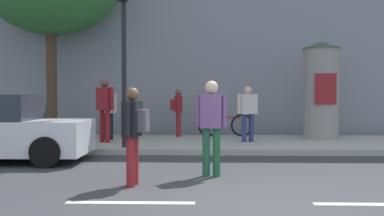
{
  "coord_description": "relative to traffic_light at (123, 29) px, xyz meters",
  "views": [
    {
      "loc": [
        -0.67,
        -6.46,
        1.52
      ],
      "look_at": [
        -0.91,
        2.0,
        1.26
      ],
      "focal_mm": 44.07,
      "sensor_mm": 36.0,
      "label": 1
    }
  ],
  "objects": [
    {
      "name": "bicycle_leaning",
      "position": [
        2.69,
        3.21,
        -2.57
      ],
      "size": [
        1.77,
        0.11,
        1.09
      ],
      "color": "black",
      "rests_on": "sidewalk_curb"
    },
    {
      "name": "building_backdrop",
      "position": [
        2.72,
        6.76,
        1.27
      ],
      "size": [
        36.0,
        5.0,
        8.75
      ],
      "primitive_type": "cube",
      "color": "gray",
      "rests_on": "ground_plane"
    },
    {
      "name": "traffic_light",
      "position": [
        0.0,
        0.0,
        0.0
      ],
      "size": [
        0.24,
        0.45,
        4.41
      ],
      "color": "black",
      "rests_on": "sidewalk_curb"
    },
    {
      "name": "pedestrian_in_light_jacket",
      "position": [
        0.87,
        -4.04,
        -2.15
      ],
      "size": [
        0.42,
        0.61,
        1.62
      ],
      "color": "maroon",
      "rests_on": "ground_plane"
    },
    {
      "name": "pedestrian_in_red_top",
      "position": [
        3.24,
        1.55,
        -2.04
      ],
      "size": [
        0.6,
        0.46,
        1.56
      ],
      "color": "navy",
      "rests_on": "sidewalk_curb"
    },
    {
      "name": "pedestrian_near_pole",
      "position": [
        2.16,
        -3.11,
        -2.09
      ],
      "size": [
        0.56,
        0.28,
        1.75
      ],
      "color": "#1E5938",
      "rests_on": "ground_plane"
    },
    {
      "name": "pedestrian_with_bag",
      "position": [
        -0.85,
        2.15,
        -2.04
      ],
      "size": [
        0.59,
        0.44,
        1.57
      ],
      "color": "black",
      "rests_on": "sidewalk_curb"
    },
    {
      "name": "pedestrian_with_backpack",
      "position": [
        1.17,
        3.17,
        -2.07
      ],
      "size": [
        0.41,
        0.61,
        1.5
      ],
      "color": "maroon",
      "rests_on": "sidewalk_curb"
    },
    {
      "name": "pedestrian_in_dark_shirt",
      "position": [
        -0.75,
        1.29,
        -1.9
      ],
      "size": [
        0.54,
        0.47,
        1.79
      ],
      "color": "maroon",
      "rests_on": "sidewalk_curb"
    },
    {
      "name": "lane_markings",
      "position": [
        2.72,
        -5.24,
        -3.11
      ],
      "size": [
        25.8,
        0.16,
        0.01
      ],
      "color": "silver",
      "rests_on": "ground_plane"
    },
    {
      "name": "poster_column",
      "position": [
        5.52,
        2.54,
        -1.48
      ],
      "size": [
        1.15,
        1.15,
        2.91
      ],
      "color": "gray",
      "rests_on": "sidewalk_curb"
    },
    {
      "name": "ground_plane",
      "position": [
        2.72,
        -5.24,
        -3.11
      ],
      "size": [
        80.0,
        80.0,
        0.0
      ],
      "primitive_type": "plane",
      "color": "#38383A"
    },
    {
      "name": "sidewalk_curb",
      "position": [
        2.72,
        1.76,
        -3.03
      ],
      "size": [
        36.0,
        4.0,
        0.15
      ],
      "primitive_type": "cube",
      "color": "#B2ADA3",
      "rests_on": "ground_plane"
    }
  ]
}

